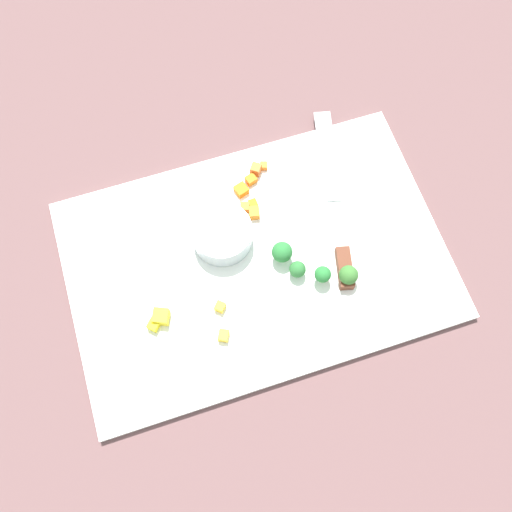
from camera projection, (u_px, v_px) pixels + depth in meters
The scene contains 19 objects.
ground_plane at pixel (256, 261), 0.83m from camera, with size 4.00×4.00×0.00m, color brown.
cutting_board at pixel (256, 260), 0.83m from camera, with size 0.55×0.36×0.01m, color white.
prep_bowl at pixel (222, 234), 0.82m from camera, with size 0.09×0.09×0.04m, color #B2BDC4.
chef_knife at pixel (338, 223), 0.84m from camera, with size 0.09×0.30×0.02m.
carrot_dice_0 at pixel (253, 204), 0.85m from camera, with size 0.01×0.01×0.01m, color orange.
carrot_dice_1 at pixel (241, 190), 0.86m from camera, with size 0.02×0.02×0.01m, color orange.
carrot_dice_2 at pixel (256, 169), 0.87m from camera, with size 0.02×0.01×0.02m, color orange.
carrot_dice_3 at pixel (245, 207), 0.85m from camera, with size 0.01×0.01×0.01m, color orange.
carrot_dice_4 at pixel (254, 213), 0.84m from camera, with size 0.02×0.02×0.01m, color orange.
carrot_dice_5 at pixel (264, 166), 0.87m from camera, with size 0.01×0.01×0.01m, color orange.
carrot_dice_6 at pixel (251, 180), 0.86m from camera, with size 0.02×0.01×0.01m, color orange.
pepper_dice_0 at pixel (220, 307), 0.79m from camera, with size 0.01×0.01×0.01m, color yellow.
pepper_dice_1 at pixel (224, 336), 0.77m from camera, with size 0.01×0.02×0.01m, color yellow.
pepper_dice_2 at pixel (154, 324), 0.78m from camera, with size 0.01×0.02×0.01m, color yellow.
pepper_dice_3 at pixel (161, 317), 0.78m from camera, with size 0.02×0.02×0.02m, color yellow.
broccoli_floret_0 at pixel (297, 269), 0.80m from camera, with size 0.02×0.02×0.03m.
broccoli_floret_1 at pixel (348, 275), 0.79m from camera, with size 0.03×0.03×0.04m.
broccoli_floret_2 at pixel (323, 275), 0.79m from camera, with size 0.02×0.02×0.03m.
broccoli_floret_3 at pixel (282, 252), 0.80m from camera, with size 0.03×0.03×0.04m.
Camera 1 is at (0.09, 0.27, 0.78)m, focal length 39.13 mm.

